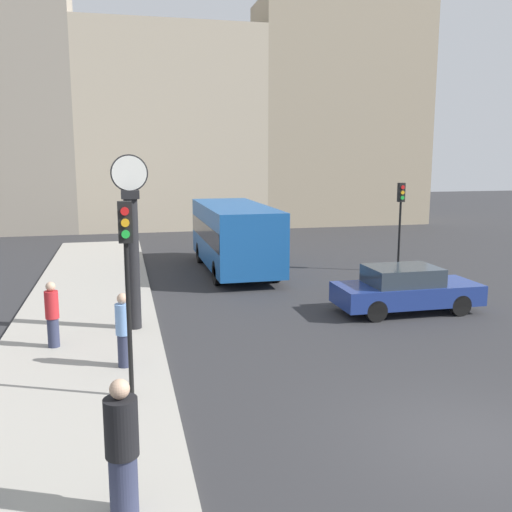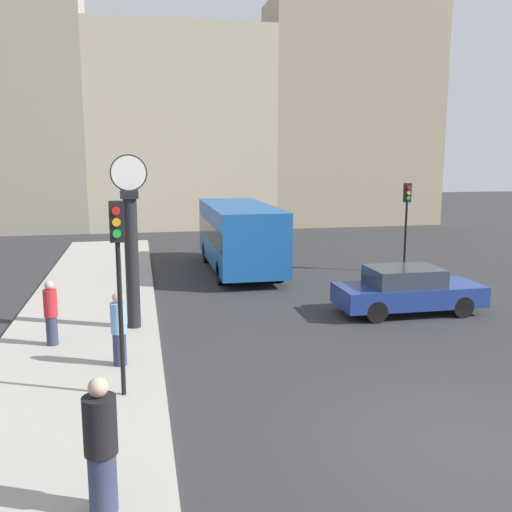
{
  "view_description": "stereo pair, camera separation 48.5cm",
  "coord_description": "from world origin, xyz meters",
  "px_view_note": "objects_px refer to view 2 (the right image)",
  "views": [
    {
      "loc": [
        -5.55,
        -7.69,
        4.69
      ],
      "look_at": [
        -1.83,
        8.03,
        1.83
      ],
      "focal_mm": 40.0,
      "sensor_mm": 36.0,
      "label": 1
    },
    {
      "loc": [
        -5.08,
        -7.8,
        4.69
      ],
      "look_at": [
        -1.83,
        8.03,
        1.83
      ],
      "focal_mm": 40.0,
      "sensor_mm": 36.0,
      "label": 2
    }
  ],
  "objects_px": {
    "sedan_car": "(407,290)",
    "traffic_light_far": "(407,209)",
    "pedestrian_red_top": "(51,313)",
    "bus_distant": "(239,234)",
    "pedestrian_blue_stripe": "(119,329)",
    "street_clock": "(131,246)",
    "pedestrian_black_jacket": "(101,446)",
    "traffic_light_near": "(118,258)"
  },
  "relations": [
    {
      "from": "bus_distant",
      "to": "traffic_light_near",
      "type": "xyz_separation_m",
      "value": [
        -4.37,
        -11.89,
        1.25
      ]
    },
    {
      "from": "pedestrian_blue_stripe",
      "to": "pedestrian_black_jacket",
      "type": "bearing_deg",
      "value": -90.57
    },
    {
      "from": "sedan_car",
      "to": "pedestrian_red_top",
      "type": "height_order",
      "value": "pedestrian_red_top"
    },
    {
      "from": "sedan_car",
      "to": "traffic_light_far",
      "type": "xyz_separation_m",
      "value": [
        2.69,
        5.7,
        1.89
      ]
    },
    {
      "from": "street_clock",
      "to": "pedestrian_red_top",
      "type": "height_order",
      "value": "street_clock"
    },
    {
      "from": "pedestrian_blue_stripe",
      "to": "sedan_car",
      "type": "bearing_deg",
      "value": 19.8
    },
    {
      "from": "pedestrian_black_jacket",
      "to": "sedan_car",
      "type": "bearing_deg",
      "value": 44.99
    },
    {
      "from": "bus_distant",
      "to": "street_clock",
      "type": "bearing_deg",
      "value": -119.58
    },
    {
      "from": "street_clock",
      "to": "pedestrian_black_jacket",
      "type": "bearing_deg",
      "value": -92.39
    },
    {
      "from": "pedestrian_red_top",
      "to": "traffic_light_near",
      "type": "bearing_deg",
      "value": -62.29
    },
    {
      "from": "street_clock",
      "to": "traffic_light_near",
      "type": "bearing_deg",
      "value": -92.24
    },
    {
      "from": "bus_distant",
      "to": "pedestrian_black_jacket",
      "type": "distance_m",
      "value": 16.27
    },
    {
      "from": "sedan_car",
      "to": "traffic_light_far",
      "type": "bearing_deg",
      "value": 64.72
    },
    {
      "from": "bus_distant",
      "to": "pedestrian_red_top",
      "type": "xyz_separation_m",
      "value": [
        -6.15,
        -8.5,
        -0.63
      ]
    },
    {
      "from": "traffic_light_far",
      "to": "pedestrian_blue_stripe",
      "type": "distance_m",
      "value": 14.14
    },
    {
      "from": "bus_distant",
      "to": "pedestrian_blue_stripe",
      "type": "bearing_deg",
      "value": -113.67
    },
    {
      "from": "street_clock",
      "to": "pedestrian_blue_stripe",
      "type": "relative_size",
      "value": 2.79
    },
    {
      "from": "traffic_light_far",
      "to": "pedestrian_black_jacket",
      "type": "distance_m",
      "value": 17.98
    },
    {
      "from": "pedestrian_red_top",
      "to": "pedestrian_black_jacket",
      "type": "bearing_deg",
      "value": -77.23
    },
    {
      "from": "traffic_light_far",
      "to": "pedestrian_red_top",
      "type": "distance_m",
      "value": 14.57
    },
    {
      "from": "traffic_light_near",
      "to": "pedestrian_blue_stripe",
      "type": "distance_m",
      "value": 2.49
    },
    {
      "from": "traffic_light_far",
      "to": "pedestrian_red_top",
      "type": "bearing_deg",
      "value": -151.21
    },
    {
      "from": "street_clock",
      "to": "pedestrian_red_top",
      "type": "relative_size",
      "value": 2.86
    },
    {
      "from": "sedan_car",
      "to": "traffic_light_near",
      "type": "bearing_deg",
      "value": -150.46
    },
    {
      "from": "bus_distant",
      "to": "traffic_light_near",
      "type": "bearing_deg",
      "value": -110.19
    },
    {
      "from": "pedestrian_red_top",
      "to": "pedestrian_black_jacket",
      "type": "relative_size",
      "value": 0.88
    },
    {
      "from": "pedestrian_blue_stripe",
      "to": "pedestrian_red_top",
      "type": "bearing_deg",
      "value": 133.86
    },
    {
      "from": "bus_distant",
      "to": "street_clock",
      "type": "distance_m",
      "value": 8.54
    },
    {
      "from": "bus_distant",
      "to": "pedestrian_black_jacket",
      "type": "relative_size",
      "value": 4.03
    },
    {
      "from": "pedestrian_blue_stripe",
      "to": "traffic_light_near",
      "type": "bearing_deg",
      "value": -86.04
    },
    {
      "from": "sedan_car",
      "to": "street_clock",
      "type": "xyz_separation_m",
      "value": [
        -8.04,
        -0.16,
        1.63
      ]
    },
    {
      "from": "bus_distant",
      "to": "pedestrian_red_top",
      "type": "bearing_deg",
      "value": -125.89
    },
    {
      "from": "bus_distant",
      "to": "traffic_light_near",
      "type": "relative_size",
      "value": 1.97
    },
    {
      "from": "sedan_car",
      "to": "pedestrian_black_jacket",
      "type": "relative_size",
      "value": 2.36
    },
    {
      "from": "pedestrian_blue_stripe",
      "to": "pedestrian_black_jacket",
      "type": "height_order",
      "value": "pedestrian_black_jacket"
    },
    {
      "from": "bus_distant",
      "to": "pedestrian_blue_stripe",
      "type": "height_order",
      "value": "bus_distant"
    },
    {
      "from": "bus_distant",
      "to": "street_clock",
      "type": "height_order",
      "value": "street_clock"
    },
    {
      "from": "pedestrian_black_jacket",
      "to": "pedestrian_red_top",
      "type": "bearing_deg",
      "value": 102.77
    },
    {
      "from": "sedan_car",
      "to": "pedestrian_red_top",
      "type": "xyz_separation_m",
      "value": [
        -9.99,
        -1.27,
        0.22
      ]
    },
    {
      "from": "traffic_light_near",
      "to": "pedestrian_blue_stripe",
      "type": "xyz_separation_m",
      "value": [
        -0.11,
        1.66,
        -1.86
      ]
    },
    {
      "from": "bus_distant",
      "to": "pedestrian_black_jacket",
      "type": "height_order",
      "value": "bus_distant"
    },
    {
      "from": "bus_distant",
      "to": "traffic_light_far",
      "type": "xyz_separation_m",
      "value": [
        6.53,
        -1.53,
        1.04
      ]
    }
  ]
}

